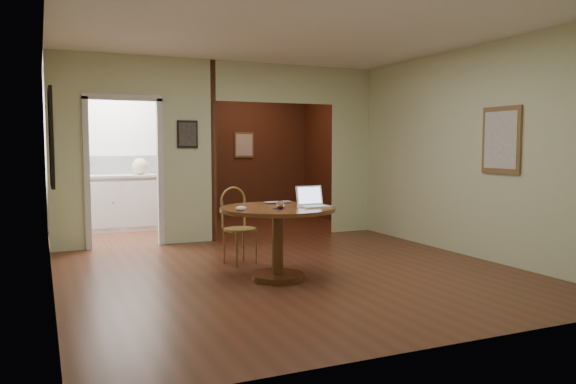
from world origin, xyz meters
name	(u,v)px	position (x,y,z in m)	size (l,w,h in m)	color
floor	(296,274)	(0.00, 0.00, 0.00)	(5.00, 5.00, 0.00)	#4B2715
room_shell	(186,155)	(-0.47, 3.10, 1.29)	(5.20, 7.50, 5.00)	white
dining_table	(278,226)	(-0.27, -0.12, 0.57)	(1.24, 1.24, 0.78)	brown
chair	(237,221)	(-0.41, 0.81, 0.52)	(0.48, 0.48, 0.93)	olive
open_laptop	(312,201)	(0.09, -0.22, 0.84)	(0.33, 0.29, 0.22)	white
closed_laptop	(280,203)	(-0.11, 0.20, 0.79)	(0.31, 0.20, 0.02)	#ACACB1
mouse	(241,208)	(-0.73, -0.28, 0.80)	(0.12, 0.07, 0.05)	white
wine_glass	(280,205)	(-0.33, -0.33, 0.82)	(0.08, 0.08, 0.09)	white
pen	(279,208)	(-0.31, -0.27, 0.78)	(0.01, 0.01, 0.16)	navy
kitchen_cabinet	(121,202)	(-1.35, 4.20, 0.47)	(2.06, 0.60, 0.94)	silver
grocery_bag	(140,166)	(-1.01, 4.20, 1.08)	(0.28, 0.24, 0.28)	beige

